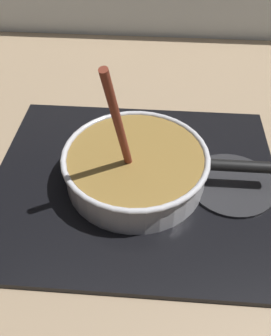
% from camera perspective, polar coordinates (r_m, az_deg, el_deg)
% --- Properties ---
extents(ground, '(2.40, 1.60, 0.04)m').
position_cam_1_polar(ground, '(0.68, 3.35, -10.42)').
color(ground, '#9E8466').
extents(hob_plate, '(0.56, 0.48, 0.01)m').
position_cam_1_polar(hob_plate, '(0.73, -0.00, -2.13)').
color(hob_plate, black).
rests_on(hob_plate, ground).
extents(burner_ring, '(0.20, 0.20, 0.01)m').
position_cam_1_polar(burner_ring, '(0.73, 0.00, -1.58)').
color(burner_ring, '#592D0C').
rests_on(burner_ring, hob_plate).
extents(spare_burner, '(0.17, 0.17, 0.01)m').
position_cam_1_polar(spare_burner, '(0.74, 14.57, -2.38)').
color(spare_burner, '#262628').
rests_on(spare_burner, hob_plate).
extents(cooking_pan, '(0.40, 0.28, 0.28)m').
position_cam_1_polar(cooking_pan, '(0.70, 0.11, 0.29)').
color(cooking_pan, silver).
rests_on(cooking_pan, hob_plate).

